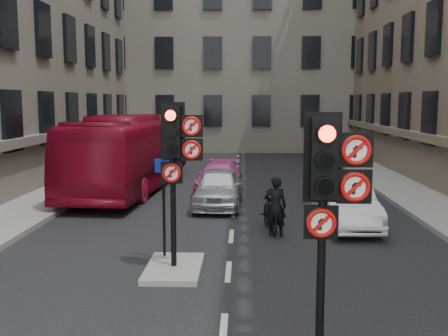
# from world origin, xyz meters

# --- Properties ---
(pavement_left) EXTENTS (3.00, 50.00, 0.16)m
(pavement_left) POSITION_xyz_m (-7.20, 12.00, 0.08)
(pavement_left) COLOR gray
(pavement_left) RESTS_ON ground
(pavement_right) EXTENTS (3.00, 50.00, 0.16)m
(pavement_right) POSITION_xyz_m (7.20, 12.00, 0.08)
(pavement_right) COLOR gray
(pavement_right) RESTS_ON ground
(centre_island) EXTENTS (1.20, 2.00, 0.12)m
(centre_island) POSITION_xyz_m (-1.20, 5.00, 0.06)
(centre_island) COLOR gray
(centre_island) RESTS_ON ground
(building_far) EXTENTS (30.00, 14.00, 20.00)m
(building_far) POSITION_xyz_m (0.00, 38.00, 10.00)
(building_far) COLOR gray
(building_far) RESTS_ON ground
(signal_near) EXTENTS (0.91, 0.40, 3.58)m
(signal_near) POSITION_xyz_m (1.49, 0.99, 2.58)
(signal_near) COLOR black
(signal_near) RESTS_ON ground
(signal_far) EXTENTS (0.91, 0.40, 3.58)m
(signal_far) POSITION_xyz_m (-1.11, 4.99, 2.70)
(signal_far) COLOR black
(signal_far) RESTS_ON centre_island
(car_silver) EXTENTS (1.78, 4.07, 1.37)m
(car_silver) POSITION_xyz_m (-0.54, 12.05, 0.68)
(car_silver) COLOR #B7BAC0
(car_silver) RESTS_ON ground
(car_white) EXTENTS (1.49, 4.10, 1.34)m
(car_white) POSITION_xyz_m (3.37, 9.33, 0.67)
(car_white) COLOR silver
(car_white) RESTS_ON ground
(car_pink) EXTENTS (1.98, 4.13, 1.16)m
(car_pink) POSITION_xyz_m (-0.67, 15.26, 0.58)
(car_pink) COLOR #C2398F
(car_pink) RESTS_ON ground
(bus_red) EXTENTS (3.32, 11.39, 3.13)m
(bus_red) POSITION_xyz_m (-4.35, 15.61, 1.57)
(bus_red) COLOR maroon
(bus_red) RESTS_ON ground
(motorcycle) EXTENTS (0.79, 1.94, 1.13)m
(motorcycle) POSITION_xyz_m (1.09, 8.54, 0.57)
(motorcycle) COLOR black
(motorcycle) RESTS_ON ground
(motorcyclist) EXTENTS (0.62, 0.42, 1.67)m
(motorcyclist) POSITION_xyz_m (1.21, 8.09, 0.83)
(motorcyclist) COLOR black
(motorcyclist) RESTS_ON ground
(info_sign) EXTENTS (0.39, 0.17, 2.28)m
(info_sign) POSITION_xyz_m (-1.52, 5.73, 1.60)
(info_sign) COLOR black
(info_sign) RESTS_ON centre_island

